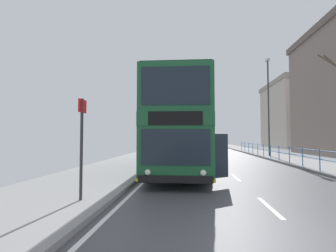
# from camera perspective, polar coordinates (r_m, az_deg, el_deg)

# --- Properties ---
(ground) EXTENTS (15.80, 140.00, 0.20)m
(ground) POSITION_cam_1_polar(r_m,az_deg,el_deg) (4.67, 23.57, -24.86)
(ground) COLOR #46464B
(double_decker_bus_main) EXTENTS (3.44, 11.68, 4.47)m
(double_decker_bus_main) POSITION_cam_1_polar(r_m,az_deg,el_deg) (13.84, 2.82, -0.50)
(double_decker_bus_main) COLOR #19512D
(double_decker_bus_main) RESTS_ON ground
(pedestrian_railing_far_kerb) EXTENTS (0.05, 26.82, 1.07)m
(pedestrian_railing_far_kerb) POSITION_cam_1_polar(r_m,az_deg,el_deg) (19.93, 24.35, -5.20)
(pedestrian_railing_far_kerb) COLOR #386BA8
(pedestrian_railing_far_kerb) RESTS_ON ground
(bus_stop_sign_near) EXTENTS (0.08, 0.44, 2.74)m
(bus_stop_sign_near) POSITION_cam_1_polar(r_m,az_deg,el_deg) (7.08, -19.41, -2.51)
(bus_stop_sign_near) COLOR #2D2D33
(bus_stop_sign_near) RESTS_ON ground
(street_lamp_far_side) EXTENTS (0.28, 0.60, 8.96)m
(street_lamp_far_side) POSITION_cam_1_polar(r_m,az_deg,el_deg) (24.58, 22.28, 5.54)
(street_lamp_far_side) COLOR #38383D
(street_lamp_far_side) RESTS_ON ground
(background_building_00) EXTENTS (9.96, 14.07, 11.67)m
(background_building_00) POSITION_cam_1_polar(r_m,az_deg,el_deg) (49.06, 28.19, 2.37)
(background_building_00) COLOR #B2A899
(background_building_00) RESTS_ON ground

